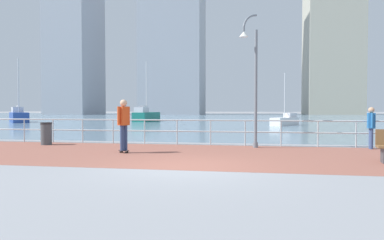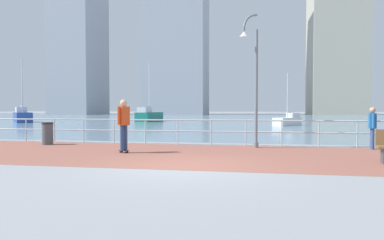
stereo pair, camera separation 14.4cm
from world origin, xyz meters
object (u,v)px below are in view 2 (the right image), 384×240
Objects in this scene: lamppost at (253,74)px; skateboarder at (124,121)px; trash_bin at (48,133)px; sailboat_teal at (288,121)px; sailboat_navy at (149,116)px; bystander at (372,125)px; sailboat_gray at (22,116)px.

lamppost is 5.16m from skateboarder.
trash_bin is at bearing -177.83° from lamppost.
lamppost reaches higher than skateboarder.
lamppost reaches higher than sailboat_teal.
lamppost is at bearing -64.85° from sailboat_navy.
bystander is at bearing -57.10° from sailboat_navy.
bystander is 12.76m from trash_bin.
sailboat_teal reaches higher than skateboarder.
trash_bin is at bearing 153.35° from skateboarder.
bystander is at bearing 2.97° from trash_bin.
bystander is 18.45m from sailboat_teal.
trash_bin is 27.48m from sailboat_gray.
lamppost is at bearing -40.61° from sailboat_gray.
sailboat_navy reaches higher than lamppost.
skateboarder is 29.32m from sailboat_navy.
sailboat_navy reaches higher than bystander.
lamppost is 0.74× the size of sailboat_navy.
bystander is at bearing -35.71° from sailboat_gray.
sailboat_gray is (-20.84, 23.89, -0.43)m from skateboarder.
skateboarder is 4.67m from trash_bin.
trash_bin is (-12.73, -0.66, -0.44)m from bystander.
skateboarder is at bearing -74.38° from sailboat_navy.
skateboarder is 22.23m from sailboat_teal.
bystander is at bearing 4.49° from lamppost.
skateboarder reaches higher than trash_bin.
sailboat_gray reaches higher than trash_bin.
trash_bin is 0.20× the size of sailboat_teal.
bystander is at bearing -84.82° from sailboat_teal.
lamppost is at bearing -175.51° from bystander.
sailboat_gray is 13.65m from sailboat_navy.
lamppost is 0.74× the size of sailboat_gray.
trash_bin is (-4.14, 2.07, -0.62)m from skateboarder.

